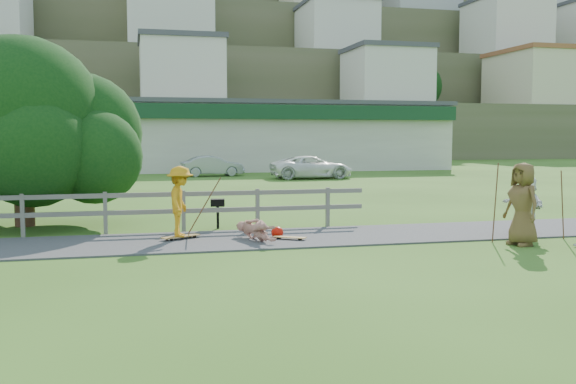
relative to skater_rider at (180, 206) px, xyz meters
name	(u,v)px	position (x,y,z in m)	size (l,w,h in m)	color
ground	(286,250)	(2.19, -1.81, -0.86)	(260.00, 260.00, 0.00)	#335618
path	(272,238)	(2.19, -0.31, -0.84)	(34.00, 3.00, 0.04)	#323234
fence	(80,207)	(-2.43, 1.49, -0.14)	(15.05, 0.10, 1.10)	#635F57
strip_mall	(230,135)	(6.19, 33.13, 1.72)	(32.50, 10.75, 5.10)	#B9B2A2
hillside	(151,61)	(2.19, 89.50, 13.56)	(220.00, 67.00, 47.50)	#4B5230
skater_rider	(180,206)	(0.00, 0.00, 0.00)	(1.11, 0.64, 1.71)	orange
skater_fallen	(256,230)	(1.75, -0.58, -0.57)	(1.55, 0.37, 0.57)	#AB6D5F
spectator_b	(523,207)	(8.29, -1.63, -0.07)	(0.92, 0.38, 1.57)	slate
spectator_c	(522,204)	(7.65, -2.55, 0.10)	(0.94, 0.61, 1.92)	brown
spectator_d	(527,206)	(8.43, -1.56, -0.06)	(1.47, 0.47, 1.59)	white
car_silver	(212,166)	(3.79, 24.82, -0.22)	(1.36, 3.90, 1.28)	gray
car_white	(312,167)	(9.28, 21.14, -0.18)	(2.26, 4.89, 1.36)	white
tree	(22,148)	(-4.08, 3.61, 1.35)	(7.26, 7.26, 4.42)	black
bbq	(218,214)	(1.14, 1.80, -0.45)	(0.38, 0.29, 0.82)	black
longboard_rider	(181,238)	(0.00, 0.00, -0.80)	(0.99, 0.24, 0.11)	olive
longboard_fallen	(289,239)	(2.55, -0.68, -0.81)	(0.81, 0.20, 0.09)	olive
helmet	(277,232)	(2.35, -0.23, -0.71)	(0.30, 0.30, 0.30)	#BD1204
pole_rider	(203,203)	(0.60, 0.40, 0.01)	(0.03, 0.03, 1.74)	brown
pole_spec_left	(495,203)	(7.25, -2.04, 0.09)	(0.03, 0.03, 1.90)	brown
pole_spec_right	(562,205)	(9.11, -2.02, -0.01)	(0.03, 0.03, 1.70)	brown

